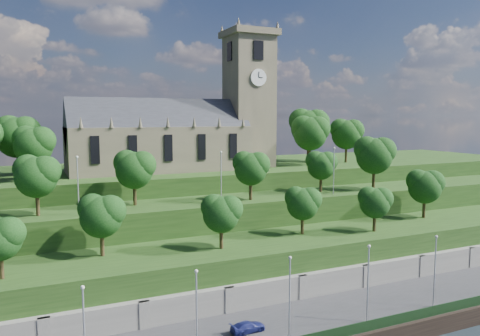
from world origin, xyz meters
name	(u,v)px	position (x,y,z in m)	size (l,w,h in m)	color
promenade	(289,331)	(0.00, 6.00, 1.00)	(160.00, 12.00, 2.00)	#2D2D30
retaining_wall	(264,299)	(0.00, 11.97, 2.50)	(160.00, 2.10, 5.00)	slate
embankment_lower	(244,272)	(0.00, 18.00, 4.00)	(160.00, 12.00, 8.00)	#1D3A13
embankment_upper	(214,238)	(0.00, 29.00, 6.00)	(160.00, 10.00, 12.00)	#1D3A13
hilltop	(175,205)	(0.00, 50.00, 7.50)	(160.00, 32.00, 15.00)	#1D3A13
church	(184,129)	(0.79, 45.98, 22.52)	(38.60, 12.35, 27.60)	brown
trees_lower	(271,204)	(4.23, 18.33, 12.95)	(68.24, 8.96, 8.10)	#2F2412
trees_upper	(249,163)	(5.53, 28.05, 17.61)	(60.49, 8.85, 9.40)	#2F2412
trees_hilltop	(204,132)	(4.33, 45.13, 21.91)	(75.93, 16.69, 11.52)	#2F2412
lamp_posts_promenade	(290,292)	(-2.00, 2.50, 7.04)	(60.36, 0.36, 8.84)	#B2B2B7
lamp_posts_upper	(221,173)	(0.00, 26.00, 16.52)	(40.36, 0.36, 7.82)	#B2B2B7
car_right	(248,327)	(-5.17, 5.79, 2.57)	(1.59, 3.90, 1.13)	navy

